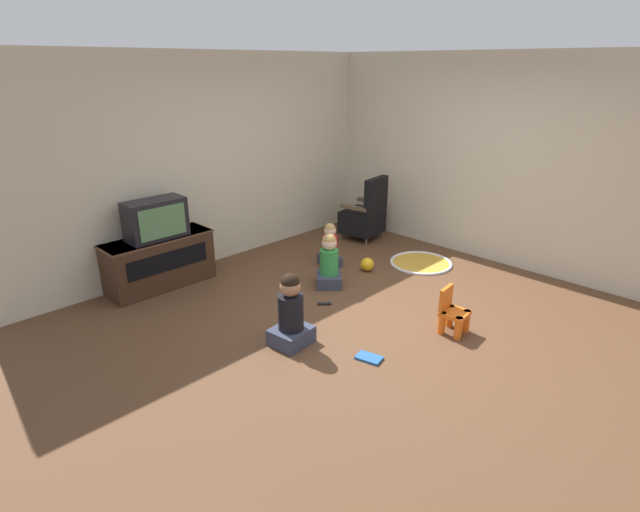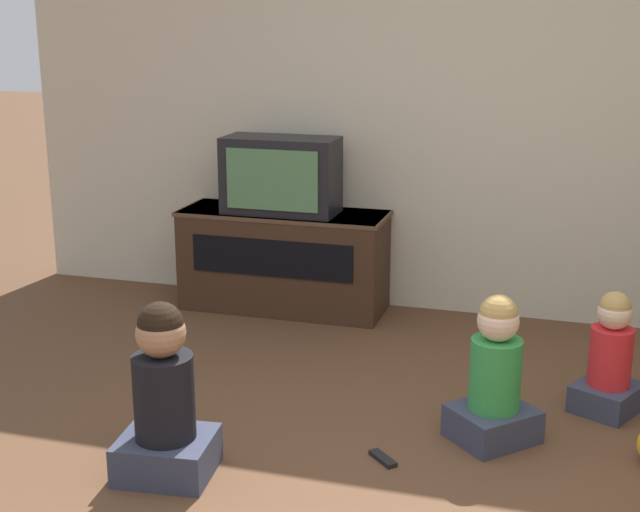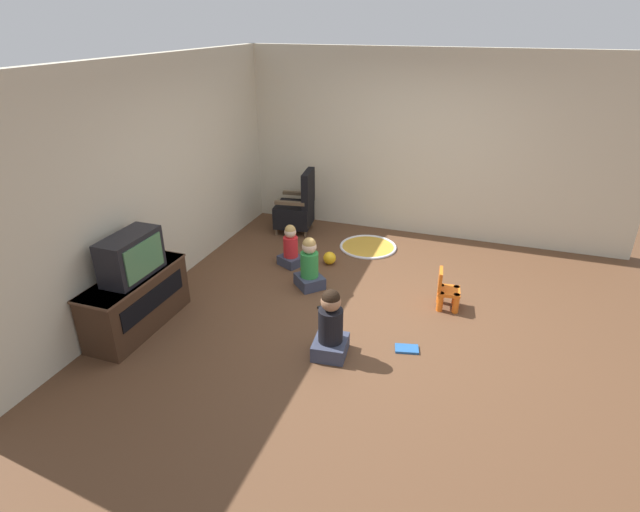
# 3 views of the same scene
# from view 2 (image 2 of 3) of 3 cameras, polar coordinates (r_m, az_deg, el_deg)

# --- Properties ---
(wall_back) EXTENTS (5.43, 0.12, 2.64)m
(wall_back) POSITION_cam_2_polar(r_m,az_deg,el_deg) (5.33, 8.53, 10.34)
(wall_back) COLOR beige
(wall_back) RESTS_ON ground_plane
(tv_cabinet) EXTENTS (1.26, 0.46, 0.61)m
(tv_cabinet) POSITION_cam_2_polar(r_m,az_deg,el_deg) (5.44, -2.34, -0.16)
(tv_cabinet) COLOR #382316
(tv_cabinet) RESTS_ON ground_plane
(television) EXTENTS (0.68, 0.33, 0.45)m
(television) POSITION_cam_2_polar(r_m,az_deg,el_deg) (5.29, -2.52, 5.18)
(television) COLOR black
(television) RESTS_ON tv_cabinet
(child_watching_left) EXTENTS (0.36, 0.37, 0.57)m
(child_watching_left) POSITION_cam_2_polar(r_m,az_deg,el_deg) (4.28, 18.08, -6.35)
(child_watching_left) COLOR #33384C
(child_watching_left) RESTS_ON ground_plane
(child_watching_center) EXTENTS (0.40, 0.36, 0.72)m
(child_watching_center) POSITION_cam_2_polar(r_m,az_deg,el_deg) (3.57, -9.93, -9.17)
(child_watching_center) COLOR #33384C
(child_watching_center) RESTS_ON ground_plane
(child_watching_right) EXTENTS (0.44, 0.44, 0.65)m
(child_watching_right) POSITION_cam_2_polar(r_m,az_deg,el_deg) (3.87, 11.14, -7.69)
(child_watching_right) COLOR #33384C
(child_watching_right) RESTS_ON ground_plane
(remote_control) EXTENTS (0.14, 0.14, 0.02)m
(remote_control) POSITION_cam_2_polar(r_m,az_deg,el_deg) (3.75, 4.04, -12.80)
(remote_control) COLOR black
(remote_control) RESTS_ON ground_plane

